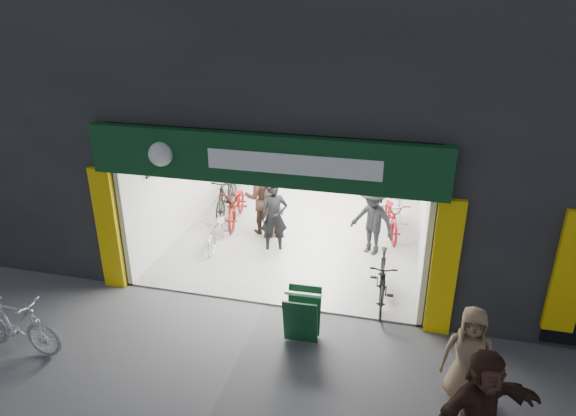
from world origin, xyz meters
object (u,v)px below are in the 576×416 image
at_px(bike_left_front, 218,230).
at_px(sandwich_board, 302,315).
at_px(parked_bike, 15,324).
at_px(pedestrian_near, 468,355).
at_px(bike_right_front, 382,280).

height_order(bike_left_front, sandwich_board, sandwich_board).
bearing_deg(parked_bike, sandwich_board, -69.73).
height_order(parked_bike, pedestrian_near, pedestrian_near).
xyz_separation_m(parked_bike, pedestrian_near, (7.33, 0.68, 0.26)).
bearing_deg(pedestrian_near, bike_left_front, 145.96).
height_order(bike_right_front, sandwich_board, bike_right_front).
xyz_separation_m(bike_right_front, parked_bike, (-5.92, -2.93, -0.00)).
relative_size(bike_left_front, pedestrian_near, 1.00).
bearing_deg(bike_left_front, pedestrian_near, -40.00).
distance_m(bike_left_front, sandwich_board, 4.05).
relative_size(parked_bike, sandwich_board, 1.93).
distance_m(pedestrian_near, sandwich_board, 2.81).
distance_m(parked_bike, pedestrian_near, 7.36).
bearing_deg(pedestrian_near, sandwich_board, 164.48).
xyz_separation_m(pedestrian_near, sandwich_board, (-2.68, 0.79, -0.29)).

